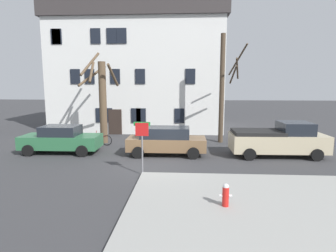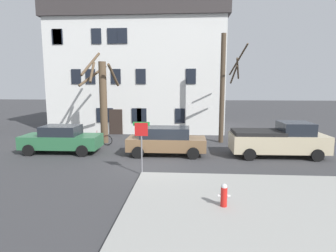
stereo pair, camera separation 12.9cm
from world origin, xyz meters
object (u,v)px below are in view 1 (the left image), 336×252
tree_bare_near (102,98)px  bicycle_leaning (99,140)px  tree_bare_mid (223,87)px  building_main (140,67)px  fire_hydrant (226,194)px  car_brown_wagon (166,141)px  car_green_sedan (61,139)px  pickup_truck_beige (278,140)px  street_sign_pole (142,138)px

tree_bare_near → bicycle_leaning: (0.02, -0.97, -2.86)m
tree_bare_mid → bicycle_leaning: (-8.55, -1.63, -3.62)m
building_main → tree_bare_mid: building_main is taller
fire_hydrant → car_brown_wagon: bearing=109.1°
tree_bare_mid → car_green_sedan: tree_bare_mid is taller
tree_bare_near → car_green_sedan: 4.29m
tree_bare_mid → pickup_truck_beige: bearing=-54.1°
building_main → bicycle_leaning: (-1.56, -8.34, -5.37)m
fire_hydrant → street_sign_pole: (-3.33, 3.44, 1.22)m
car_brown_wagon → pickup_truck_beige: bearing=1.4°
car_green_sedan → pickup_truck_beige: bearing=0.0°
pickup_truck_beige → fire_hydrant: size_ratio=6.86×
building_main → tree_bare_near: (-1.58, -7.37, -2.51)m
street_sign_pole → bicycle_leaning: (-3.92, 6.09, -1.38)m
car_green_sedan → pickup_truck_beige: (12.99, 0.00, 0.13)m
pickup_truck_beige → tree_bare_near: bearing=164.4°
tree_bare_near → tree_bare_mid: bearing=4.4°
car_green_sedan → fire_hydrant: size_ratio=6.01×
tree_bare_mid → car_brown_wagon: (-3.79, -3.97, -3.11)m
tree_bare_mid → pickup_truck_beige: (2.76, -3.81, -3.01)m
car_green_sedan → fire_hydrant: bearing=-39.4°
building_main → car_green_sedan: 12.05m
fire_hydrant → street_sign_pole: bearing=134.1°
car_green_sedan → car_brown_wagon: size_ratio=1.03×
tree_bare_mid → street_sign_pole: tree_bare_mid is taller
tree_bare_near → tree_bare_mid: 8.63m
car_green_sedan → car_brown_wagon: bearing=-1.4°
car_green_sedan → street_sign_pole: bearing=-34.9°
fire_hydrant → car_green_sedan: bearing=140.6°
tree_bare_near → pickup_truck_beige: 11.97m
bicycle_leaning → car_brown_wagon: bearing=-26.2°
tree_bare_near → tree_bare_mid: (8.57, 0.66, 0.75)m
tree_bare_mid → pickup_truck_beige: size_ratio=1.42×
street_sign_pole → building_main: bearing=99.3°
building_main → street_sign_pole: building_main is taller
street_sign_pole → bicycle_leaning: size_ratio=1.42×
tree_bare_near → fire_hydrant: size_ratio=8.23×
tree_bare_near → car_brown_wagon: (4.78, -3.31, -2.36)m
bicycle_leaning → tree_bare_mid: bearing=10.8°
car_green_sedan → pickup_truck_beige: size_ratio=0.88×
building_main → car_brown_wagon: bearing=-73.3°
car_green_sedan → bicycle_leaning: 2.79m
bicycle_leaning → street_sign_pole: bearing=-57.2°
tree_bare_mid → bicycle_leaning: 9.43m
tree_bare_mid → car_green_sedan: size_ratio=1.62×
tree_bare_near → fire_hydrant: bearing=-55.3°
building_main → car_brown_wagon: size_ratio=3.37×
pickup_truck_beige → fire_hydrant: bearing=-118.9°
tree_bare_near → car_green_sedan: tree_bare_near is taller
street_sign_pole → tree_bare_mid: bearing=59.0°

